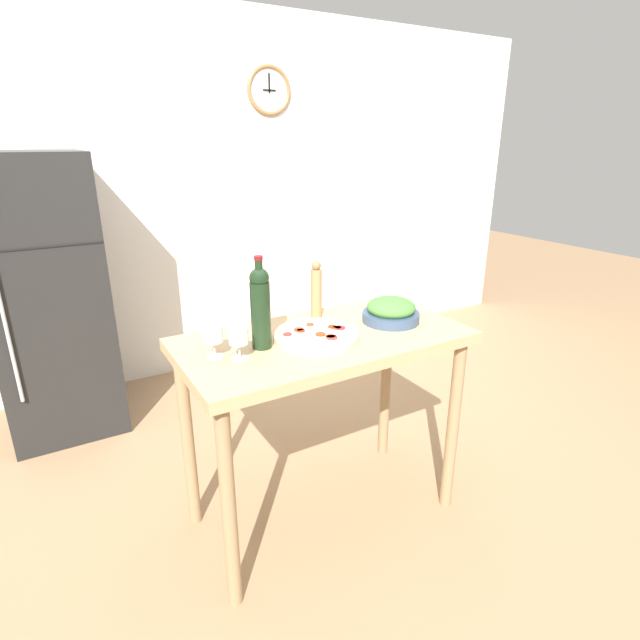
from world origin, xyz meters
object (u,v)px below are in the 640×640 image
wine_glass_far (213,336)px  refrigerator (48,298)px  pepper_mill (316,290)px  wine_glass_near (239,338)px  homemade_pizza (316,335)px  wine_bottle (260,306)px  salad_bowl (391,311)px

wine_glass_far → refrigerator: bearing=107.9°
pepper_mill → wine_glass_near: bearing=-151.4°
wine_glass_far → homemade_pizza: size_ratio=0.35×
refrigerator → pepper_mill: size_ratio=6.12×
wine_bottle → pepper_mill: 0.42m
salad_bowl → wine_glass_near: bearing=-176.8°
wine_bottle → homemade_pizza: 0.28m
wine_glass_far → pepper_mill: 0.60m
refrigerator → wine_bottle: bearing=-65.7°
wine_glass_far → pepper_mill: pepper_mill is taller
refrigerator → wine_glass_near: refrigerator is taller
refrigerator → wine_glass_near: bearing=-70.4°
salad_bowl → homemade_pizza: (-0.40, -0.02, -0.03)m
refrigerator → salad_bowl: bearing=-49.8°
wine_bottle → salad_bowl: (0.63, -0.02, -0.12)m
refrigerator → wine_glass_far: refrigerator is taller
pepper_mill → homemade_pizza: pepper_mill is taller
pepper_mill → wine_glass_far: bearing=-160.5°
wine_bottle → refrigerator: bearing=114.3°
refrigerator → homemade_pizza: 1.85m
refrigerator → homemade_pizza: (0.93, -1.59, 0.12)m
pepper_mill → homemade_pizza: 0.30m
salad_bowl → pepper_mill: bearing=139.5°
refrigerator → wine_glass_near: size_ratio=13.10×
wine_bottle → wine_glass_near: (-0.12, -0.07, -0.09)m
refrigerator → wine_glass_far: size_ratio=13.10×
refrigerator → pepper_mill: 1.74m
refrigerator → pepper_mill: bearing=-51.6°
wine_glass_near → homemade_pizza: size_ratio=0.35×
pepper_mill → refrigerator: bearing=128.4°
wine_glass_far → homemade_pizza: (0.43, -0.04, -0.07)m
wine_bottle → homemade_pizza: bearing=-10.1°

